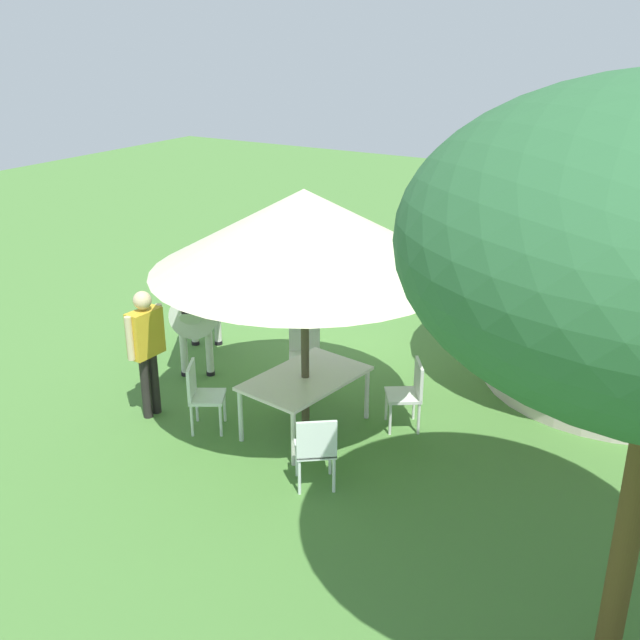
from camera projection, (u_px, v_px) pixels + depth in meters
name	position (u px, v px, depth m)	size (l,w,h in m)	color
ground_plane	(326.00, 365.00, 11.41)	(36.00, 36.00, 0.00)	#4A7B37
thatched_hut	(635.00, 231.00, 10.07)	(4.86, 4.86, 3.94)	beige
shade_umbrella	(304.00, 231.00, 8.65)	(3.64, 3.64, 3.10)	#4A412E
patio_dining_table	(305.00, 382.00, 9.37)	(1.70, 1.20, 0.74)	silver
patio_chair_near_hut	(305.00, 350.00, 10.65)	(0.59, 0.60, 0.90)	white
patio_chair_east_end	(200.00, 392.00, 9.43)	(0.59, 0.59, 0.90)	white
patio_chair_west_end	(316.00, 447.00, 8.20)	(0.60, 0.60, 0.90)	white
patio_chair_near_lawn	(410.00, 390.00, 9.48)	(0.60, 0.59, 0.90)	silver
guest_beside_umbrella	(146.00, 342.00, 9.59)	(0.62, 0.24, 1.73)	black
standing_watcher	(293.00, 268.00, 12.63)	(0.42, 0.51, 1.66)	#222524
striped_lounge_chair	(405.00, 294.00, 13.64)	(0.77, 0.94, 0.62)	#2170AC
zebra_nearest_camera	(305.00, 239.00, 14.44)	(1.71, 1.75, 1.51)	silver
zebra_by_umbrella	(199.00, 301.00, 11.20)	(1.91, 1.42, 1.51)	silver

